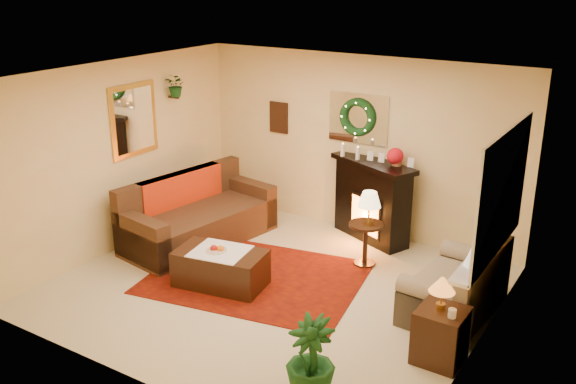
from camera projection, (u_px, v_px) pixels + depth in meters
The scene contains 31 objects.
floor at pixel (273, 288), 7.91m from camera, with size 5.00×5.00×0.00m, color beige.
ceiling at pixel (271, 77), 7.04m from camera, with size 5.00×5.00×0.00m, color white.
wall_back at pixel (358, 145), 9.27m from camera, with size 5.00×5.00×0.00m, color #EFD88C.
wall_front at pixel (132, 259), 5.68m from camera, with size 5.00×5.00×0.00m, color #EFD88C.
wall_left at pixel (119, 156), 8.73m from camera, with size 4.50×4.50×0.00m, color #EFD88C.
wall_right at pixel (486, 233), 6.22m from camera, with size 4.50×4.50×0.00m, color #EFD88C.
area_rug at pixel (256, 277), 8.16m from camera, with size 2.62×1.96×0.01m, color #62090E.
sofa at pixel (199, 214), 9.09m from camera, with size 0.98×2.22×0.96m, color #493225.
red_throw at pixel (201, 208), 9.24m from camera, with size 0.88×1.42×0.02m, color #B5230D.
fireplace at pixel (372, 203), 9.18m from camera, with size 1.20×0.38×1.10m, color black.
poinsettia at pixel (395, 156), 8.74m from camera, with size 0.23×0.23×0.23m, color red.
mantel_candle_a at pixel (343, 150), 9.17m from camera, with size 0.06×0.06×0.18m, color beige.
mantel_candle_b at pixel (358, 154), 9.00m from camera, with size 0.06×0.06×0.18m, color white.
mantel_mirror at pixel (358, 118), 9.12m from camera, with size 0.92×0.02×0.72m, color white.
wreath at pixel (357, 118), 9.09m from camera, with size 0.55×0.55×0.11m, color #194719.
wall_art at pixel (279, 117), 9.85m from camera, with size 0.32×0.03×0.48m, color #381E11.
gold_mirror at pixel (134, 120), 8.81m from camera, with size 0.03×0.84×1.00m, color gold.
hanging_plant at pixel (177, 96), 9.27m from camera, with size 0.33×0.28×0.36m, color #194719.
loveseat at pixel (455, 278), 7.24m from camera, with size 0.80×1.38×0.80m, color #968161.
window_frame at pixel (503, 193), 6.59m from camera, with size 0.03×1.86×1.36m, color white.
window_glass at pixel (501, 192), 6.59m from camera, with size 0.02×1.70×1.22m, color black.
window_sill at pixel (486, 251), 6.87m from camera, with size 0.22×1.86×0.04m, color white.
mini_tree at pixel (474, 252), 6.42m from camera, with size 0.19×0.19×0.28m, color white.
sill_plant at pixel (508, 211), 7.37m from camera, with size 0.30×0.24×0.55m, color #153816.
side_table_round at pixel (365, 242), 8.43m from camera, with size 0.45×0.45×0.59m, color #4F311A.
lamp_cream at pixel (369, 203), 8.21m from camera, with size 0.30×0.30×0.46m, color #FFED9C.
end_table_square at pixel (440, 337), 6.37m from camera, with size 0.46×0.46×0.57m, color black.
lamp_tiffany at pixel (442, 293), 6.24m from camera, with size 0.26×0.26×0.38m, color orange.
coffee_table at pixel (221, 270), 7.90m from camera, with size 1.09×0.60×0.46m, color #3A1E13.
fruit_bowl at pixel (216, 252), 7.83m from camera, with size 0.26×0.26×0.06m, color beige.
floor_palm at pixel (311, 354), 5.77m from camera, with size 1.36×1.36×2.42m, color #295420.
Camera 1 is at (3.92, -5.88, 3.75)m, focal length 40.00 mm.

